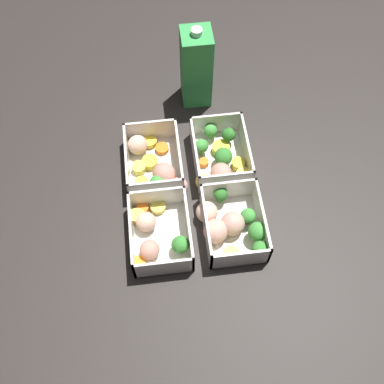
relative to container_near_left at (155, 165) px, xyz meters
name	(u,v)px	position (x,y,z in m)	size (l,w,h in m)	color
ground_plane	(192,197)	(0.07, 0.07, -0.02)	(4.00, 4.00, 0.00)	#282321
container_near_left	(155,165)	(0.00, 0.00, 0.00)	(0.17, 0.13, 0.06)	silver
container_near_right	(157,233)	(0.16, -0.01, 0.00)	(0.16, 0.13, 0.06)	silver
container_far_left	(220,156)	(0.00, 0.14, 0.00)	(0.16, 0.13, 0.06)	silver
container_far_right	(231,225)	(0.16, 0.14, 0.00)	(0.16, 0.14, 0.06)	silver
juice_carton	(196,68)	(-0.20, 0.11, 0.07)	(0.07, 0.07, 0.20)	green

